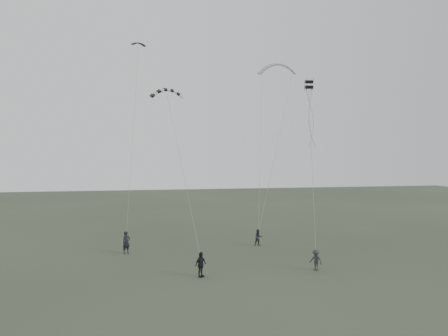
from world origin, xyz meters
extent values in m
plane|color=#323D2A|center=(0.00, 0.00, 0.00)|extent=(140.00, 140.00, 0.00)
imported|color=black|center=(-6.89, 6.26, 0.94)|extent=(0.82, 0.73, 1.88)
imported|color=#28282E|center=(4.87, 7.21, 0.75)|extent=(0.76, 0.60, 1.50)
imported|color=black|center=(-1.66, -1.80, 0.86)|extent=(1.04, 0.97, 1.72)
imported|color=#2C2D32|center=(6.75, -1.66, 0.75)|extent=(1.03, 1.11, 1.51)
camera|label=1|loc=(-5.61, -31.12, 8.50)|focal=35.00mm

